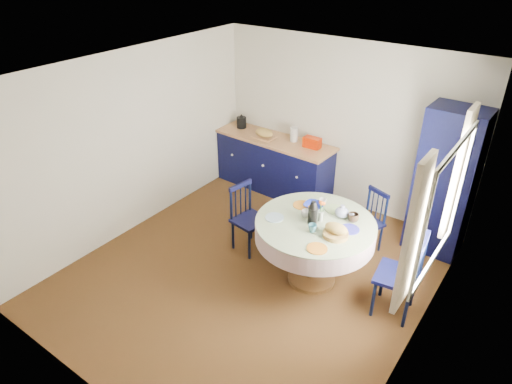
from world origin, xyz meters
TOP-DOWN VIEW (x-y plane):
  - floor at (0.00, 0.00)m, footprint 4.50×4.50m
  - ceiling at (0.00, 0.00)m, footprint 4.50×4.50m
  - wall_back at (0.00, 2.25)m, footprint 4.00×0.02m
  - wall_left at (-2.00, 0.00)m, footprint 0.02×4.50m
  - wall_right at (2.00, 0.00)m, footprint 0.02×4.50m
  - window at (1.95, 0.30)m, footprint 0.10×1.74m
  - kitchen_counter at (-1.00, 1.96)m, footprint 2.03×0.71m
  - pantry_cabinet at (1.66, 1.85)m, footprint 0.70×0.52m
  - dining_table at (0.68, 0.30)m, footprint 1.39×1.39m
  - chair_left at (-0.36, 0.39)m, footprint 0.46×0.47m
  - chair_far at (0.94, 1.30)m, footprint 0.48×0.47m
  - chair_right at (1.72, 0.37)m, footprint 0.49×0.51m
  - mug_a at (0.53, 0.33)m, footprint 0.11×0.11m
  - mug_b at (0.74, 0.11)m, footprint 0.10×0.10m
  - mug_c at (1.02, 0.56)m, footprint 0.13×0.13m
  - mug_d at (0.56, 0.67)m, footprint 0.09×0.09m
  - cobalt_bowl at (0.51, 0.56)m, footprint 0.23×0.23m

SIDE VIEW (x-z plane):
  - floor at x=0.00m, z-range 0.00..0.00m
  - chair_far at x=0.94m, z-range 0.01..0.86m
  - kitchen_counter at x=-1.00m, z-range -0.11..1.03m
  - chair_left at x=-0.36m, z-range 0.01..0.93m
  - chair_right at x=1.72m, z-range 0.01..1.04m
  - dining_table at x=0.68m, z-range 0.15..1.28m
  - cobalt_bowl at x=0.51m, z-range 0.84..0.90m
  - mug_d at x=0.56m, z-range 0.84..0.93m
  - mug_a at x=0.53m, z-range 0.84..0.93m
  - mug_b at x=0.74m, z-range 0.84..0.94m
  - mug_c at x=1.02m, z-range 0.84..0.95m
  - pantry_cabinet at x=1.66m, z-range 0.00..1.97m
  - wall_back at x=0.00m, z-range 0.00..2.50m
  - wall_left at x=-2.00m, z-range 0.00..2.50m
  - wall_right at x=2.00m, z-range 0.00..2.50m
  - window at x=1.95m, z-range 0.80..2.25m
  - ceiling at x=0.00m, z-range 2.50..2.50m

